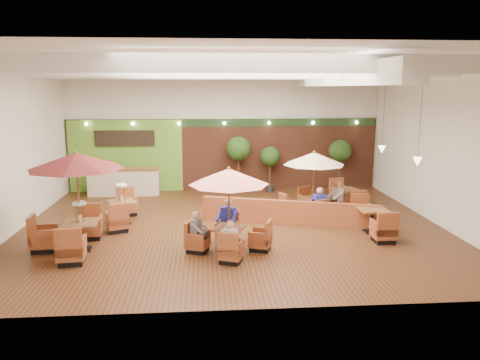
{
  "coord_description": "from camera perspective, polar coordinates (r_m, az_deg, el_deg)",
  "views": [
    {
      "loc": [
        -0.89,
        -15.1,
        4.59
      ],
      "look_at": [
        0.3,
        0.5,
        1.5
      ],
      "focal_mm": 35.0,
      "sensor_mm": 36.0,
      "label": 1
    }
  ],
  "objects": [
    {
      "name": "table_2",
      "position": [
        16.93,
        8.97,
        1.03
      ],
      "size": [
        2.47,
        2.47,
        2.4
      ],
      "rotation": [
        0.0,
        0.0,
        0.33
      ],
      "color": "brown",
      "rests_on": "ground"
    },
    {
      "name": "diner_4",
      "position": [
        17.33,
        11.69,
        -1.8
      ],
      "size": [
        0.38,
        0.44,
        0.83
      ],
      "rotation": [
        0.0,
        0.0,
        1.77
      ],
      "color": "silver",
      "rests_on": "ground"
    },
    {
      "name": "topiary_2",
      "position": [
        21.47,
        12.08,
        3.25
      ],
      "size": [
        0.99,
        0.99,
        2.31
      ],
      "color": "black",
      "rests_on": "ground"
    },
    {
      "name": "table_5",
      "position": [
        18.53,
        12.84,
        -2.28
      ],
      "size": [
        1.05,
        2.7,
        0.97
      ],
      "rotation": [
        0.0,
        0.0,
        0.25
      ],
      "color": "brown",
      "rests_on": "ground"
    },
    {
      "name": "booth_divider",
      "position": [
        16.04,
        5.95,
        -3.97
      ],
      "size": [
        5.81,
        1.93,
        0.83
      ],
      "primitive_type": "cube",
      "rotation": [
        0.0,
        0.0,
        -0.3
      ],
      "color": "brown",
      "rests_on": "ground"
    },
    {
      "name": "diner_3",
      "position": [
        16.28,
        9.57,
        -2.59
      ],
      "size": [
        0.43,
        0.37,
        0.8
      ],
      "rotation": [
        0.0,
        0.0,
        0.22
      ],
      "color": "#272FAB",
      "rests_on": "ground"
    },
    {
      "name": "topiary_0",
      "position": [
        20.64,
        -0.19,
        3.56
      ],
      "size": [
        1.07,
        1.07,
        2.49
      ],
      "color": "black",
      "rests_on": "ground"
    },
    {
      "name": "table_0",
      "position": [
        13.85,
        -19.5,
        -0.08
      ],
      "size": [
        2.77,
        2.87,
        2.88
      ],
      "rotation": [
        0.0,
        0.0,
        0.1
      ],
      "color": "brown",
      "rests_on": "ground"
    },
    {
      "name": "service_counter",
      "position": [
        20.89,
        -13.95,
        -0.22
      ],
      "size": [
        3.0,
        0.75,
        1.18
      ],
      "color": "beige",
      "rests_on": "ground"
    },
    {
      "name": "diner_2",
      "position": [
        13.3,
        -5.21,
        -5.73
      ],
      "size": [
        0.38,
        0.41,
        0.73
      ],
      "rotation": [
        0.0,
        0.0,
        4.33
      ],
      "color": "slate",
      "rests_on": "ground"
    },
    {
      "name": "diner_0",
      "position": [
        12.47,
        -1.12,
        -6.88
      ],
      "size": [
        0.4,
        0.39,
        0.72
      ],
      "rotation": [
        0.0,
        0.0,
        -0.49
      ],
      "color": "silver",
      "rests_on": "ground"
    },
    {
      "name": "room",
      "position": [
        16.38,
        -0.37,
        7.81
      ],
      "size": [
        14.04,
        14.0,
        5.52
      ],
      "color": "#381E0F",
      "rests_on": "ground"
    },
    {
      "name": "diner_1",
      "position": [
        14.16,
        -1.53,
        -4.46
      ],
      "size": [
        0.47,
        0.45,
        0.85
      ],
      "rotation": [
        0.0,
        0.0,
        2.68
      ],
      "color": "#272FAB",
      "rests_on": "ground"
    },
    {
      "name": "table_3",
      "position": [
        16.6,
        -14.15,
        -3.45
      ],
      "size": [
        1.14,
        2.8,
        1.56
      ],
      "rotation": [
        0.0,
        0.0,
        0.37
      ],
      "color": "brown",
      "rests_on": "ground"
    },
    {
      "name": "table_1",
      "position": [
        13.07,
        -1.36,
        -1.68
      ],
      "size": [
        2.54,
        2.54,
        2.45
      ],
      "rotation": [
        0.0,
        0.0,
        -0.37
      ],
      "color": "brown",
      "rests_on": "ground"
    },
    {
      "name": "topiary_1",
      "position": [
        20.83,
        3.69,
        2.67
      ],
      "size": [
        0.88,
        0.88,
        2.03
      ],
      "color": "black",
      "rests_on": "ground"
    },
    {
      "name": "table_4",
      "position": [
        15.71,
        15.81,
        -4.81
      ],
      "size": [
        0.9,
        2.64,
        0.99
      ],
      "rotation": [
        0.0,
        0.0,
        0.02
      ],
      "color": "brown",
      "rests_on": "ground"
    }
  ]
}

